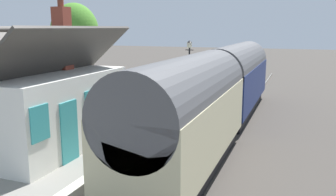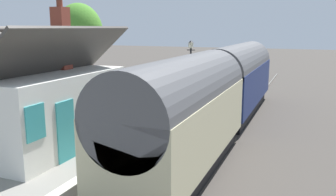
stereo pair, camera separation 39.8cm
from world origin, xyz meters
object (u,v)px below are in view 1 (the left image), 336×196
at_px(bench_near_building, 176,88).
at_px(planter_by_door, 207,87).
at_px(bench_platform_end, 138,107).
at_px(lamp_post_platform, 189,59).
at_px(planter_bench_left, 191,95).
at_px(planter_corner_building, 167,95).
at_px(tree_far_right, 75,33).
at_px(train, 219,90).
at_px(station_sign_board, 158,95).
at_px(bench_by_lamp, 161,97).
at_px(planter_edge_near, 176,98).
at_px(station_building, 46,106).
at_px(bench_mid_platform, 191,82).

xyz_separation_m(bench_near_building, planter_by_door, (2.27, -1.55, -0.13)).
xyz_separation_m(bench_platform_end, lamp_post_platform, (4.21, -1.47, 2.16)).
xyz_separation_m(planter_by_door, planter_bench_left, (-4.11, -0.05, 0.11)).
bearing_deg(planter_corner_building, planter_bench_left, -94.36).
bearing_deg(tree_far_right, train, -122.80).
bearing_deg(station_sign_board, train, -64.48).
bearing_deg(bench_near_building, train, -139.88).
height_order(planter_bench_left, planter_corner_building, planter_bench_left).
relative_size(lamp_post_platform, tree_far_right, 0.50).
height_order(bench_platform_end, station_sign_board, station_sign_board).
xyz_separation_m(bench_near_building, planter_corner_building, (-1.72, 0.01, -0.16)).
bearing_deg(bench_by_lamp, planter_edge_near, -64.83).
distance_m(planter_edge_near, station_sign_board, 3.45).
bearing_deg(train, planter_corner_building, 52.95).
distance_m(station_building, station_sign_board, 5.98).
height_order(station_building, planter_corner_building, station_building).
bearing_deg(station_building, planter_bench_left, -16.12).
bearing_deg(planter_by_door, tree_far_right, 77.02).
distance_m(bench_platform_end, tree_far_right, 16.62).
xyz_separation_m(planter_by_door, planter_edge_near, (-5.02, 0.57, 0.05)).
xyz_separation_m(station_building, planter_bench_left, (9.73, -2.81, -1.12)).
relative_size(bench_mid_platform, planter_bench_left, 1.53).
height_order(lamp_post_platform, tree_far_right, tree_far_right).
bearing_deg(planter_bench_left, bench_mid_platform, 16.55).
height_order(bench_by_lamp, bench_platform_end, same).
relative_size(train, bench_mid_platform, 14.50).
xyz_separation_m(station_building, bench_platform_end, (5.54, -1.24, -1.10)).
bearing_deg(station_building, tree_far_right, 31.59).
bearing_deg(tree_far_right, bench_mid_platform, -100.39).
distance_m(train, bench_platform_end, 4.28).
xyz_separation_m(planter_bench_left, tree_far_right, (7.13, 13.18, 3.63)).
xyz_separation_m(bench_by_lamp, planter_by_door, (5.40, -1.39, -0.13)).
xyz_separation_m(station_building, planter_corner_building, (9.85, -1.19, -1.26)).
xyz_separation_m(bench_near_building, tree_far_right, (5.29, 11.58, 3.61)).
xyz_separation_m(planter_corner_building, lamp_post_platform, (-0.11, -1.51, 2.32)).
relative_size(bench_platform_end, lamp_post_platform, 0.37).
bearing_deg(bench_platform_end, planter_by_door, -10.38).
bearing_deg(planter_edge_near, bench_near_building, 19.61).
distance_m(lamp_post_platform, tree_far_right, 14.96).
relative_size(bench_by_lamp, planter_edge_near, 1.74).
bearing_deg(planter_bench_left, station_sign_board, 174.28).
height_order(planter_by_door, planter_corner_building, planter_by_door).
distance_m(bench_near_building, planter_edge_near, 2.92).
height_order(bench_by_lamp, planter_edge_near, bench_by_lamp).
relative_size(station_building, planter_by_door, 9.78).
relative_size(train, bench_near_building, 14.40).
relative_size(train, tree_far_right, 2.72).
bearing_deg(planter_corner_building, lamp_post_platform, -94.21).
relative_size(bench_mid_platform, planter_edge_near, 1.74).
distance_m(planter_by_door, lamp_post_platform, 4.69).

